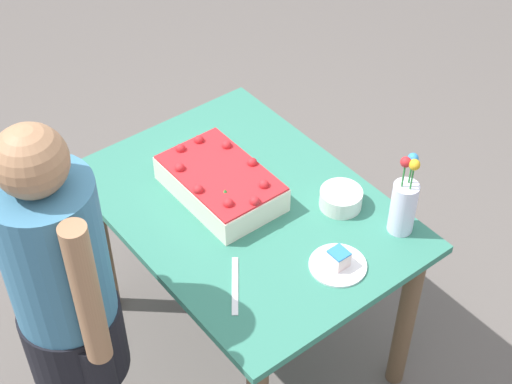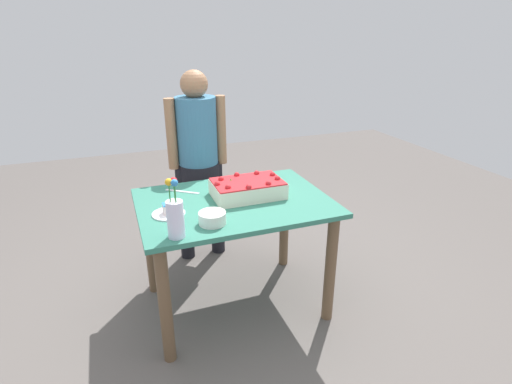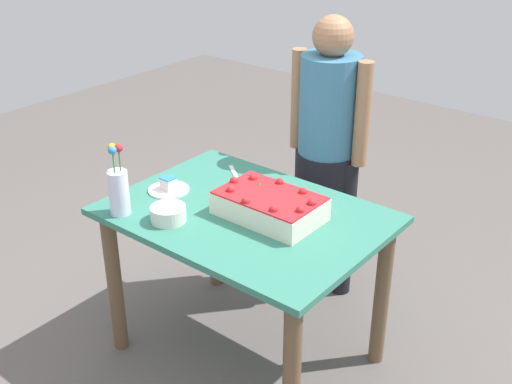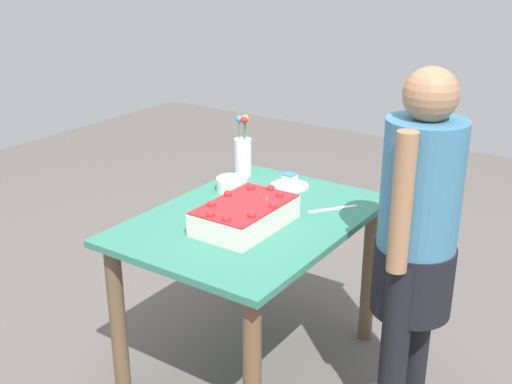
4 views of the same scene
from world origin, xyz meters
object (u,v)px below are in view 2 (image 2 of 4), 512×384
(cake_knife, at_px, (182,192))
(fruit_bowl, at_px, (212,218))
(flower_vase, at_px, (175,216))
(sheet_cake, at_px, (248,188))
(serving_plate_with_slice, at_px, (168,212))
(person_standing, at_px, (198,156))

(cake_knife, bearing_deg, fruit_bowl, -45.44)
(cake_knife, relative_size, flower_vase, 0.75)
(sheet_cake, relative_size, flower_vase, 1.37)
(serving_plate_with_slice, relative_size, fruit_bowl, 1.27)
(person_standing, bearing_deg, sheet_cake, 13.02)
(sheet_cake, height_order, serving_plate_with_slice, sheet_cake)
(flower_vase, bearing_deg, cake_knife, -103.36)
(person_standing, bearing_deg, serving_plate_with_slice, -24.32)
(flower_vase, relative_size, fruit_bowl, 2.13)
(serving_plate_with_slice, xyz_separation_m, fruit_bowl, (-0.21, 0.20, 0.02))
(sheet_cake, xyz_separation_m, flower_vase, (0.52, 0.38, 0.06))
(person_standing, bearing_deg, cake_knife, -24.68)
(fruit_bowl, bearing_deg, cake_knife, -82.49)
(cake_knife, distance_m, person_standing, 0.52)
(fruit_bowl, relative_size, person_standing, 0.10)
(serving_plate_with_slice, xyz_separation_m, person_standing, (-0.35, -0.78, 0.07))
(sheet_cake, relative_size, cake_knife, 1.84)
(cake_knife, bearing_deg, serving_plate_with_slice, -76.72)
(cake_knife, xyz_separation_m, person_standing, (-0.22, -0.47, 0.08))
(sheet_cake, bearing_deg, cake_knife, -30.26)
(sheet_cake, xyz_separation_m, serving_plate_with_slice, (0.51, 0.09, -0.04))
(cake_knife, bearing_deg, sheet_cake, 6.79)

